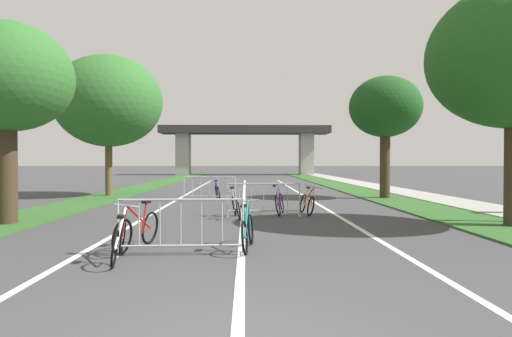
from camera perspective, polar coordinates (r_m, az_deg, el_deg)
grass_verge_left at (r=29.22m, az=-14.61°, el=-2.40°), size 2.24×60.15×0.05m
grass_verge_right at (r=29.19m, az=11.49°, el=-2.39°), size 2.24×60.15×0.05m
sidewalk_path_right at (r=29.74m, az=15.55°, el=-2.32°), size 2.08×60.15×0.08m
lane_stripe_center at (r=21.26m, az=-1.62°, el=-3.68°), size 0.14×34.80×0.01m
lane_stripe_right_lane at (r=21.46m, az=6.45°, el=-3.65°), size 0.14×34.80×0.01m
lane_stripe_left_lane at (r=21.49m, az=-9.69°, el=-3.65°), size 0.14×34.80×0.01m
overpass_bridge at (r=53.59m, az=-1.49°, el=4.11°), size 21.21×4.05×6.15m
tree_left_maple_mid at (r=13.49m, az=-30.57°, el=10.39°), size 3.47×3.47×5.50m
tree_left_oak_mid at (r=22.29m, az=-19.28°, el=8.52°), size 5.26×5.26×6.92m
tree_right_pine_far at (r=20.58m, az=17.02°, el=7.81°), size 3.30×3.30×5.66m
crowd_barrier_nearest at (r=7.98m, az=-10.10°, el=-7.80°), size 2.35×0.49×1.05m
crowd_barrier_second at (r=13.37m, az=1.04°, el=-4.23°), size 2.36×0.50×1.05m
crowd_barrier_third at (r=18.91m, az=-6.29°, el=-2.70°), size 2.37×0.58×1.05m
bicycle_blue_0 at (r=19.40m, az=-5.23°, el=-3.09°), size 0.61×1.61×0.92m
bicycle_orange_1 at (r=13.90m, az=6.89°, el=-4.71°), size 0.61×1.63×1.00m
bicycle_silver_2 at (r=13.02m, az=-2.74°, el=-5.08°), size 0.44×1.63×0.94m
bicycle_purple_3 at (r=13.83m, az=3.16°, el=-4.60°), size 0.51×1.68×1.00m
bicycle_teal_4 at (r=8.41m, az=-1.14°, el=-8.41°), size 0.44×1.65×0.95m
bicycle_red_5 at (r=8.69m, az=-15.70°, el=-8.04°), size 0.59×1.75×0.96m
bicycle_white_6 at (r=7.82m, az=-17.95°, el=-9.19°), size 0.43×1.66×0.96m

